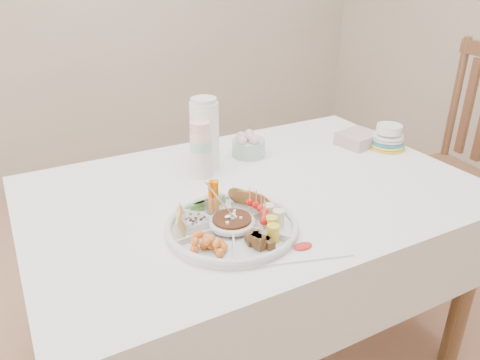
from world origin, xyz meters
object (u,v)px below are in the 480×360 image
thermos (205,133)px  plate_stack (388,137)px  dining_table (253,277)px  chair (443,167)px  party_tray (232,225)px

thermos → plate_stack: thermos is taller
dining_table → chair: chair is taller
thermos → plate_stack: (0.74, -0.18, -0.09)m
party_tray → plate_stack: 0.91m
party_tray → thermos: size_ratio=1.39×
dining_table → party_tray: bearing=-132.8°
thermos → dining_table: bearing=-73.6°
chair → plate_stack: bearing=-168.7°
chair → thermos: bearing=179.8°
dining_table → thermos: 0.57m
dining_table → plate_stack: bearing=5.3°
party_tray → thermos: thermos is taller
chair → party_tray: (-1.30, -0.31, 0.21)m
plate_stack → dining_table: bearing=-174.7°
thermos → plate_stack: size_ratio=1.88×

